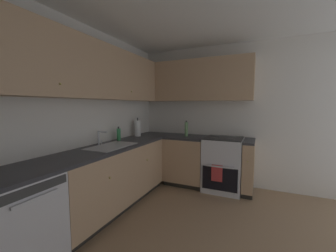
% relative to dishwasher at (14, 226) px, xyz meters
% --- Properties ---
extents(wall_back, '(4.04, 0.05, 2.50)m').
position_rel_dishwasher_xyz_m(wall_back, '(0.86, 0.33, 0.83)').
color(wall_back, silver).
rests_on(wall_back, ground_plane).
extents(wall_right, '(0.05, 3.66, 2.50)m').
position_rel_dishwasher_xyz_m(wall_right, '(2.86, -1.48, 0.83)').
color(wall_right, silver).
rests_on(wall_right, ground_plane).
extents(dishwasher, '(0.60, 0.63, 0.85)m').
position_rel_dishwasher_xyz_m(dishwasher, '(0.00, 0.00, 0.00)').
color(dishwasher, silver).
rests_on(dishwasher, ground_plane).
extents(lower_cabinets_back, '(1.93, 0.62, 0.85)m').
position_rel_dishwasher_xyz_m(lower_cabinets_back, '(1.27, 0.00, 0.00)').
color(lower_cabinets_back, tan).
rests_on(lower_cabinets_back, ground_plane).
extents(countertop_back, '(3.13, 0.60, 0.03)m').
position_rel_dishwasher_xyz_m(countertop_back, '(1.27, 0.00, 0.44)').
color(countertop_back, '#2D2D33').
rests_on(countertop_back, lower_cabinets_back).
extents(lower_cabinets_right, '(0.62, 1.49, 0.85)m').
position_rel_dishwasher_xyz_m(lower_cabinets_right, '(2.54, -0.85, 0.00)').
color(lower_cabinets_right, tan).
rests_on(lower_cabinets_right, ground_plane).
extents(countertop_right, '(0.60, 1.49, 0.03)m').
position_rel_dishwasher_xyz_m(countertop_right, '(2.53, -0.85, 0.44)').
color(countertop_right, '#2D2D33').
rests_on(countertop_right, lower_cabinets_right).
extents(oven_range, '(0.68, 0.62, 1.03)m').
position_rel_dishwasher_xyz_m(oven_range, '(2.55, -1.31, 0.02)').
color(oven_range, silver).
rests_on(oven_range, ground_plane).
extents(upper_cabinets_back, '(2.81, 0.34, 0.72)m').
position_rel_dishwasher_xyz_m(upper_cabinets_back, '(1.11, 0.14, 1.45)').
color(upper_cabinets_back, tan).
extents(upper_cabinets_right, '(0.32, 2.04, 0.72)m').
position_rel_dishwasher_xyz_m(upper_cabinets_right, '(2.67, -0.72, 1.45)').
color(upper_cabinets_right, tan).
extents(sink, '(0.68, 0.40, 0.10)m').
position_rel_dishwasher_xyz_m(sink, '(1.23, -0.03, 0.42)').
color(sink, '#B7B7BC').
rests_on(sink, countertop_back).
extents(faucet, '(0.07, 0.16, 0.20)m').
position_rel_dishwasher_xyz_m(faucet, '(1.24, 0.18, 0.58)').
color(faucet, silver).
rests_on(faucet, countertop_back).
extents(soap_bottle, '(0.06, 0.06, 0.22)m').
position_rel_dishwasher_xyz_m(soap_bottle, '(1.65, 0.18, 0.56)').
color(soap_bottle, '#338C4C').
rests_on(soap_bottle, countertop_back).
extents(paper_towel_roll, '(0.11, 0.11, 0.34)m').
position_rel_dishwasher_xyz_m(paper_towel_roll, '(2.17, 0.16, 0.60)').
color(paper_towel_roll, white).
rests_on(paper_towel_roll, countertop_back).
extents(oil_bottle, '(0.06, 0.06, 0.28)m').
position_rel_dishwasher_xyz_m(oil_bottle, '(2.53, -0.64, 0.59)').
color(oil_bottle, '#729E66').
rests_on(oil_bottle, countertop_right).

